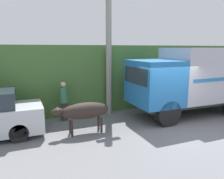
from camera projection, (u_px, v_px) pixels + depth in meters
ground_plane at (178, 130)px, 8.77m from camera, size 60.00×60.00×0.00m
hillside_embankment at (117, 73)px, 13.90m from camera, size 32.00×5.02×3.39m
cargo_truck at (196, 78)px, 10.65m from camera, size 6.41×2.33×3.26m
brown_cow at (84, 111)px, 8.33m from camera, size 2.22×0.63×1.20m
pedestrian_on_hill at (64, 99)px, 9.77m from camera, size 0.44×0.44×1.78m
utility_pole at (109, 47)px, 10.43m from camera, size 0.90×0.28×6.37m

